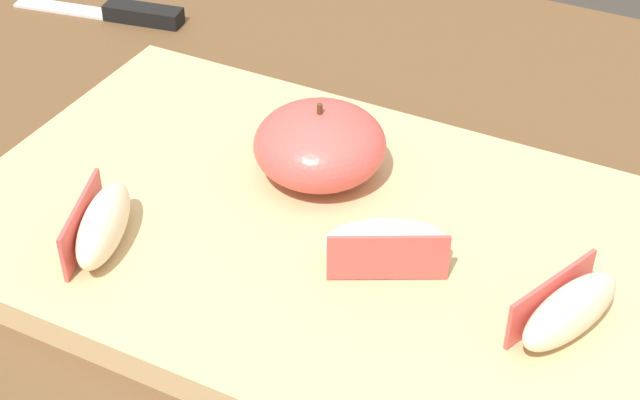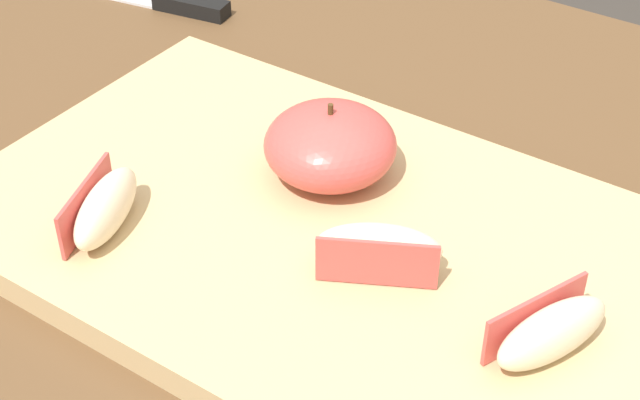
# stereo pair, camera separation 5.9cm
# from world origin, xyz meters

# --- Properties ---
(cutting_board) EXTENTS (0.45, 0.28, 0.02)m
(cutting_board) POSITION_xyz_m (-0.08, -0.01, 0.79)
(cutting_board) COLOR tan
(cutting_board) RESTS_ON dining_table
(apple_half_skin_up) EXTENTS (0.09, 0.09, 0.05)m
(apple_half_skin_up) POSITION_xyz_m (-0.10, 0.03, 0.82)
(apple_half_skin_up) COLOR #D14C47
(apple_half_skin_up) RESTS_ON cutting_board
(apple_wedge_left) EXTENTS (0.08, 0.06, 0.03)m
(apple_wedge_left) POSITION_xyz_m (-0.02, -0.03, 0.81)
(apple_wedge_left) COLOR beige
(apple_wedge_left) RESTS_ON cutting_board
(apple_wedge_back) EXTENTS (0.05, 0.08, 0.03)m
(apple_wedge_back) POSITION_xyz_m (0.08, -0.03, 0.81)
(apple_wedge_back) COLOR beige
(apple_wedge_back) RESTS_ON cutting_board
(apple_wedge_near_knife) EXTENTS (0.05, 0.08, 0.03)m
(apple_wedge_near_knife) POSITION_xyz_m (-0.18, -0.09, 0.81)
(apple_wedge_near_knife) COLOR beige
(apple_wedge_near_knife) RESTS_ON cutting_board
(paring_knife) EXTENTS (0.16, 0.05, 0.01)m
(paring_knife) POSITION_xyz_m (-0.37, 0.19, 0.78)
(paring_knife) COLOR silver
(paring_knife) RESTS_ON dining_table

